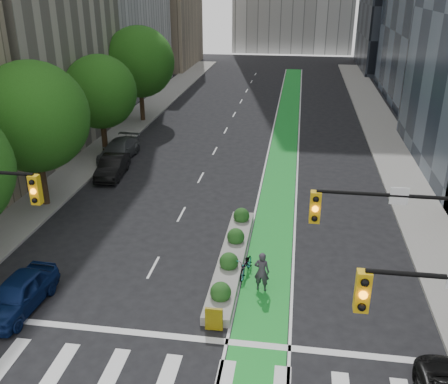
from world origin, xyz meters
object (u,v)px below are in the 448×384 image
(parked_car_left_near, at_px, (18,294))
(cyclist, at_px, (262,272))
(bicycle, at_px, (246,265))
(parked_car_left_far, at_px, (119,150))
(median_planter, at_px, (232,256))
(parked_car_left_mid, at_px, (112,167))

(parked_car_left_near, bearing_deg, cyclist, 19.69)
(bicycle, relative_size, parked_car_left_far, 0.36)
(median_planter, height_order, cyclist, cyclist)
(cyclist, xyz_separation_m, parked_car_left_mid, (-11.51, 12.44, -0.22))
(median_planter, relative_size, parked_car_left_mid, 2.33)
(bicycle, bearing_deg, cyclist, -45.87)
(parked_car_left_mid, bearing_deg, bicycle, -51.43)
(median_planter, distance_m, cyclist, 2.73)
(parked_car_left_mid, height_order, parked_car_left_far, parked_car_left_far)
(cyclist, height_order, parked_car_left_mid, cyclist)
(median_planter, distance_m, bicycle, 1.25)
(bicycle, xyz_separation_m, parked_car_left_far, (-11.50, 14.87, 0.26))
(median_planter, height_order, parked_car_left_far, parked_car_left_far)
(median_planter, relative_size, bicycle, 5.63)
(median_planter, bearing_deg, parked_car_left_mid, 133.79)
(cyclist, xyz_separation_m, parked_car_left_near, (-9.95, -2.91, -0.21))
(cyclist, height_order, parked_car_left_near, cyclist)
(bicycle, xyz_separation_m, cyclist, (0.82, -1.17, 0.47))
(parked_car_left_near, height_order, parked_car_left_mid, parked_car_left_near)
(bicycle, xyz_separation_m, parked_car_left_mid, (-10.69, 11.27, 0.25))
(median_planter, xyz_separation_m, parked_car_left_mid, (-9.89, 10.32, 0.35))
(parked_car_left_near, xyz_separation_m, parked_car_left_mid, (-1.55, 15.35, -0.01))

